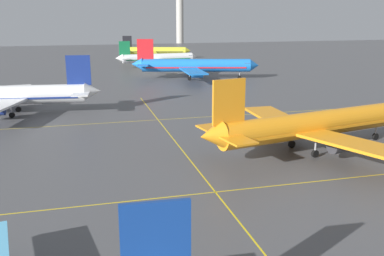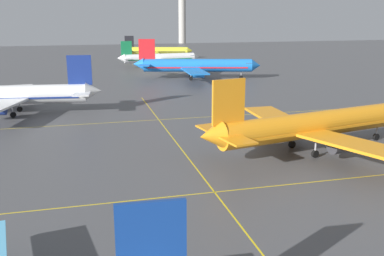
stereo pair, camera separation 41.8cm
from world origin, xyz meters
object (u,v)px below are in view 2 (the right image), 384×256
airliner_far_right_stand (159,58)px  control_tower (182,9)px  airliner_third_row (7,95)px  airliner_distant_taxiway (157,51)px  airliner_second_row (312,125)px  airliner_far_left_stand (196,66)px

airliner_far_right_stand → control_tower: 146.21m
airliner_third_row → airliner_distant_taxiway: size_ratio=1.19×
airliner_distant_taxiway → airliner_third_row: bearing=-114.7°
airliner_third_row → airliner_second_row: bearing=-38.1°
airliner_far_right_stand → control_tower: (42.00, 138.61, 20.00)m
control_tower → airliner_distant_taxiway: bearing=-109.5°
airliner_second_row → airliner_far_right_stand: airliner_second_row is taller
airliner_second_row → control_tower: bearing=81.4°
airliner_far_left_stand → airliner_distant_taxiway: (-0.73, 70.29, -0.80)m
airliner_second_row → airliner_distant_taxiway: 149.38m
airliner_far_left_stand → airliner_distant_taxiway: bearing=90.6°
airliner_far_left_stand → airliner_second_row: bearing=-91.8°
airliner_second_row → airliner_far_right_stand: 115.07m
airliner_far_left_stand → airliner_far_right_stand: airliner_far_left_stand is taller
airliner_second_row → airliner_far_right_stand: bearing=91.7°
control_tower → airliner_far_left_stand: bearing=-101.7°
airliner_far_left_stand → control_tower: 179.28m
airliner_third_row → control_tower: size_ratio=0.97×
airliner_far_right_stand → airliner_far_left_stand: bearing=-80.7°
airliner_far_right_stand → airliner_distant_taxiway: 34.73m
airliner_distant_taxiway → control_tower: size_ratio=0.82×
airliner_second_row → control_tower: 257.28m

